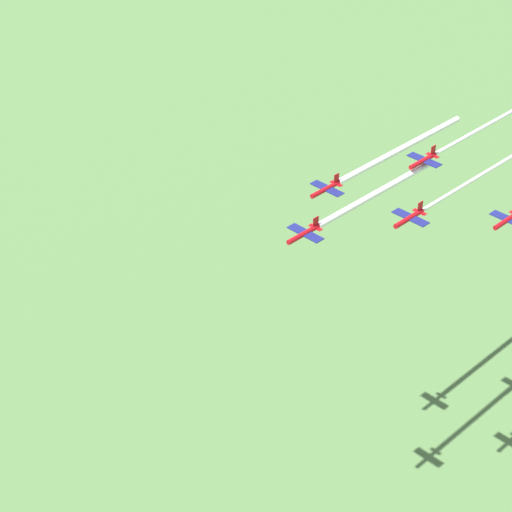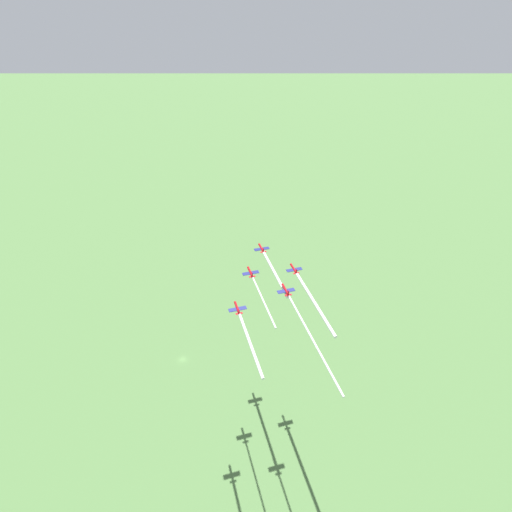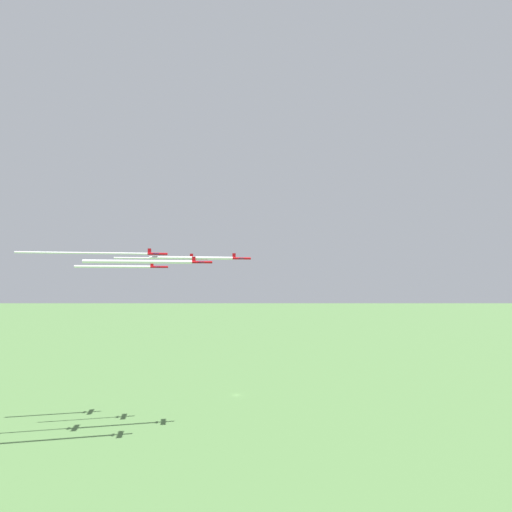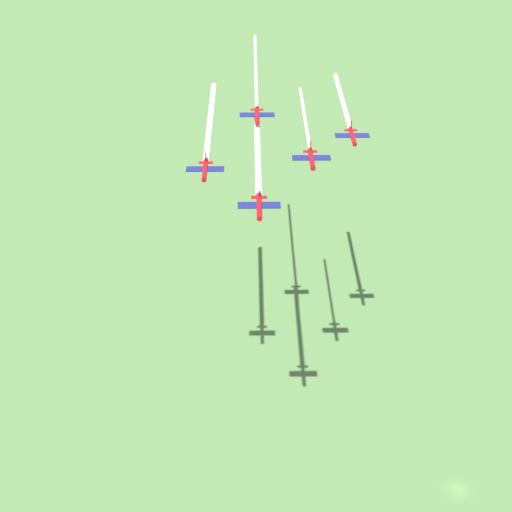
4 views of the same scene
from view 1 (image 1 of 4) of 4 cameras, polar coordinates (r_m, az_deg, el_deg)
jet_0 at (r=190.50m, az=2.79°, el=1.30°), size 7.41×7.50×2.82m
jet_1 at (r=196.93m, az=8.79°, el=2.18°), size 7.41×7.50×2.82m
jet_2 at (r=209.64m, az=4.04°, el=3.86°), size 7.41×7.50×2.82m
jet_3 at (r=207.42m, az=14.20°, el=2.04°), size 7.41×7.50×2.82m
jet_4 at (r=214.77m, az=9.56°, el=5.42°), size 7.41×7.50×2.82m
smoke_trail_0 at (r=204.96m, az=6.98°, el=3.63°), size 24.46×28.35×1.30m
smoke_trail_1 at (r=212.02m, az=12.24°, el=4.24°), size 22.57×26.27×0.74m
smoke_trail_2 at (r=226.93m, az=8.30°, el=6.07°), size 28.65×33.24×1.39m
smoke_trail_4 at (r=237.46m, az=13.97°, el=7.77°), size 34.50×40.24×0.81m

